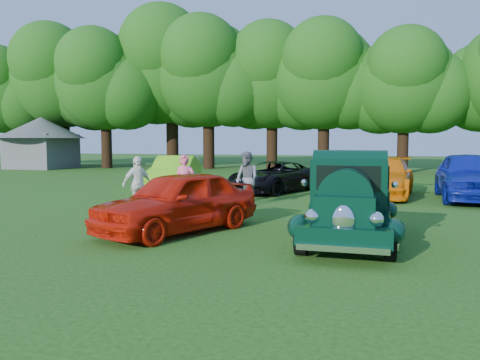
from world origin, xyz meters
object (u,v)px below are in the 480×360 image
(spectator_pink, at_px, (185,184))
(spectator_grey, at_px, (247,179))
(back_car_blue, at_px, (469,176))
(gazebo, at_px, (41,137))
(hero_pickup, at_px, (350,205))
(back_car_orange, at_px, (384,177))
(spectator_white, at_px, (137,185))
(back_car_black, at_px, (273,177))
(back_car_lime, at_px, (176,173))
(red_convertible, at_px, (178,201))

(spectator_pink, distance_m, spectator_grey, 2.32)
(back_car_blue, height_order, gazebo, gazebo)
(hero_pickup, height_order, back_car_orange, hero_pickup)
(spectator_pink, xyz_separation_m, spectator_grey, (1.37, 1.87, 0.03))
(hero_pickup, bearing_deg, spectator_white, 159.96)
(back_car_orange, height_order, spectator_pink, spectator_pink)
(hero_pickup, bearing_deg, back_car_blue, 65.40)
(hero_pickup, xyz_separation_m, gazebo, (-23.95, 20.31, 1.65))
(back_car_blue, bearing_deg, spectator_grey, -151.86)
(spectator_grey, bearing_deg, back_car_orange, 78.48)
(back_car_black, relative_size, spectator_pink, 2.68)
(spectator_pink, bearing_deg, hero_pickup, -40.73)
(back_car_black, distance_m, spectator_pink, 6.12)
(back_car_orange, xyz_separation_m, spectator_pink, (-5.64, -5.84, 0.11))
(back_car_orange, xyz_separation_m, spectator_white, (-6.91, -6.32, 0.09))
(back_car_blue, bearing_deg, spectator_pink, -145.72)
(spectator_grey, bearing_deg, gazebo, 178.05)
(back_car_orange, height_order, back_car_blue, back_car_blue)
(hero_pickup, distance_m, back_car_black, 9.34)
(back_car_lime, bearing_deg, spectator_grey, -53.35)
(back_car_black, relative_size, back_car_blue, 0.89)
(back_car_blue, relative_size, spectator_grey, 2.90)
(back_car_lime, height_order, spectator_pink, spectator_pink)
(back_car_blue, relative_size, spectator_white, 3.07)
(red_convertible, bearing_deg, hero_pickup, 25.57)
(hero_pickup, xyz_separation_m, spectator_white, (-6.09, 2.22, 0.07))
(back_car_orange, bearing_deg, hero_pickup, -89.10)
(back_car_orange, relative_size, back_car_blue, 1.00)
(back_car_blue, distance_m, gazebo, 30.27)
(spectator_pink, bearing_deg, back_car_lime, 104.87)
(back_car_orange, xyz_separation_m, spectator_grey, (-4.27, -3.97, 0.14))
(back_car_black, height_order, back_car_orange, back_car_orange)
(red_convertible, relative_size, gazebo, 0.65)
(back_car_black, bearing_deg, red_convertible, -71.79)
(red_convertible, distance_m, back_car_orange, 9.80)
(back_car_black, bearing_deg, spectator_white, -91.67)
(back_car_orange, distance_m, spectator_white, 9.37)
(back_car_lime, relative_size, spectator_pink, 2.64)
(spectator_grey, bearing_deg, back_car_lime, 174.18)
(red_convertible, distance_m, spectator_white, 3.25)
(back_car_black, xyz_separation_m, spectator_white, (-2.62, -6.45, 0.20))
(back_car_lime, distance_m, back_car_orange, 8.35)
(back_car_black, bearing_deg, gazebo, 170.85)
(back_car_black, height_order, spectator_grey, spectator_grey)
(back_car_black, height_order, spectator_pink, spectator_pink)
(spectator_white, bearing_deg, back_car_lime, 41.50)
(back_car_lime, bearing_deg, hero_pickup, -59.32)
(back_car_lime, distance_m, spectator_white, 6.11)
(red_convertible, height_order, spectator_white, spectator_white)
(red_convertible, bearing_deg, back_car_blue, 71.57)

